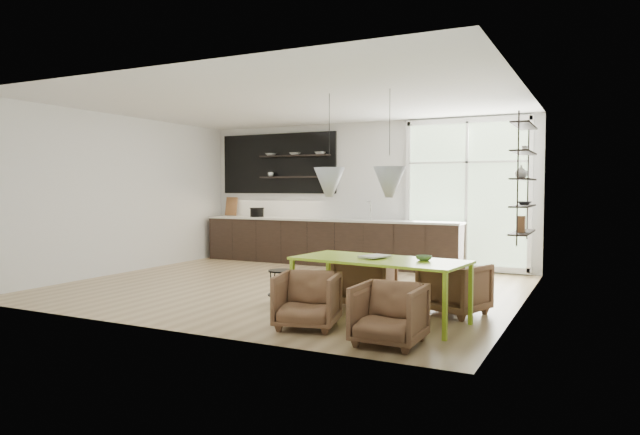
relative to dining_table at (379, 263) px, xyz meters
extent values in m
cube|color=tan|center=(-2.10, 1.54, -0.69)|extent=(7.00, 6.00, 0.01)
cube|color=white|center=(-2.10, 4.54, 0.76)|extent=(7.00, 0.02, 2.90)
cube|color=white|center=(-5.60, 1.54, 0.76)|extent=(0.02, 6.00, 2.90)
cube|color=white|center=(1.40, 1.54, 0.76)|extent=(0.02, 6.00, 2.90)
cube|color=white|center=(-2.10, 1.54, 2.21)|extent=(7.00, 6.00, 0.01)
cube|color=#B2D1A5|center=(0.05, 4.51, 0.76)|extent=(2.20, 0.02, 2.70)
cube|color=silver|center=(0.05, 4.48, 0.76)|extent=(2.30, 0.08, 2.80)
cone|color=#A9B1B8|center=(-1.15, 1.04, 0.96)|extent=(0.44, 0.44, 0.42)
cone|color=#A9B1B8|center=(-0.25, 1.04, 0.96)|extent=(0.44, 0.44, 0.42)
cylinder|color=black|center=(-1.15, 1.04, 1.77)|extent=(0.01, 0.01, 0.89)
cylinder|color=black|center=(-0.25, 1.04, 1.77)|extent=(0.01, 0.01, 0.89)
cube|color=black|center=(-2.70, 4.20, -0.24)|extent=(5.50, 0.65, 0.90)
cube|color=silver|center=(-2.70, 4.20, 0.23)|extent=(5.54, 0.69, 0.04)
cube|color=white|center=(-2.70, 4.52, 0.51)|extent=(5.50, 0.02, 0.55)
cube|color=black|center=(-4.05, 4.50, 1.41)|extent=(2.80, 0.06, 1.30)
cube|color=black|center=(-3.55, 4.36, 1.56)|extent=(1.60, 0.28, 0.03)
cube|color=black|center=(-3.55, 4.36, 1.11)|extent=(1.60, 0.28, 0.03)
cube|color=#8E613A|center=(-5.25, 4.44, 0.46)|extent=(0.30, 0.10, 0.42)
cylinder|color=silver|center=(-1.80, 4.30, 0.43)|extent=(0.02, 0.02, 0.40)
imported|color=white|center=(-4.15, 4.36, 1.60)|extent=(0.22, 0.22, 0.05)
imported|color=white|center=(-3.55, 4.36, 1.60)|extent=(0.22, 0.22, 0.05)
imported|color=white|center=(-2.95, 4.36, 1.60)|extent=(0.22, 0.22, 0.05)
imported|color=white|center=(-4.15, 4.36, 1.18)|extent=(0.12, 0.12, 0.10)
imported|color=white|center=(-2.95, 4.36, 1.18)|extent=(0.12, 0.12, 0.10)
cylinder|color=black|center=(-4.39, 4.18, 0.34)|extent=(0.29, 0.29, 0.18)
cube|color=black|center=(1.26, 2.14, 1.01)|extent=(0.02, 0.02, 1.90)
cube|color=black|center=(1.26, 3.34, 1.01)|extent=(0.02, 0.02, 1.90)
cube|color=black|center=(1.26, 2.74, 0.21)|extent=(0.26, 1.20, 0.02)
cube|color=black|center=(1.26, 2.74, 0.61)|extent=(0.26, 1.20, 0.02)
cube|color=black|center=(1.26, 2.74, 1.01)|extent=(0.26, 1.20, 0.02)
cube|color=black|center=(1.26, 2.74, 1.41)|extent=(0.26, 1.20, 0.03)
cube|color=black|center=(1.26, 2.74, 1.81)|extent=(0.26, 1.20, 0.03)
imported|color=white|center=(1.26, 2.49, 1.12)|extent=(0.18, 0.18, 0.19)
imported|color=#333338|center=(1.26, 2.94, 0.65)|extent=(0.22, 0.22, 0.05)
imported|color=white|center=(1.26, 2.84, 1.47)|extent=(0.10, 0.10, 0.09)
cube|color=#8E613A|center=(1.26, 2.64, 0.34)|extent=(0.10, 0.18, 0.24)
cube|color=#98C721|center=(0.00, 0.00, 0.04)|extent=(2.11, 1.13, 0.03)
cube|color=#98C721|center=(-1.01, -0.30, -0.33)|extent=(0.05, 0.05, 0.71)
cube|color=#98C721|center=(-0.91, 0.52, -0.33)|extent=(0.05, 0.05, 0.71)
cube|color=#98C721|center=(0.91, -0.52, -0.33)|extent=(0.05, 0.05, 0.71)
cube|color=#98C721|center=(1.01, 0.30, -0.33)|extent=(0.05, 0.05, 0.71)
imported|color=brown|center=(-0.46, 0.71, -0.35)|extent=(0.80, 0.82, 0.68)
imported|color=brown|center=(0.72, 0.77, -0.36)|extent=(0.89, 0.90, 0.65)
imported|color=brown|center=(-0.60, -0.67, -0.38)|extent=(0.81, 0.82, 0.62)
imported|color=brown|center=(0.45, -0.91, -0.38)|extent=(0.66, 0.68, 0.62)
cylinder|color=black|center=(-1.53, 0.32, -0.23)|extent=(0.35, 0.35, 0.02)
cylinder|color=black|center=(-1.53, 0.32, -0.56)|extent=(0.37, 0.37, 0.02)
cylinder|color=black|center=(-1.37, 0.27, -0.46)|extent=(0.02, 0.02, 0.45)
cylinder|color=black|center=(-1.47, 0.48, -0.46)|extent=(0.02, 0.02, 0.45)
cylinder|color=black|center=(-1.68, 0.38, -0.46)|extent=(0.02, 0.02, 0.45)
cylinder|color=black|center=(-1.58, 0.17, -0.46)|extent=(0.02, 0.02, 0.45)
imported|color=white|center=(-0.19, 0.09, 0.07)|extent=(0.36, 0.41, 0.03)
imported|color=#527449|center=(0.52, 0.07, 0.08)|extent=(0.22, 0.22, 0.06)
camera|label=1|loc=(2.35, -6.27, 0.89)|focal=32.00mm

